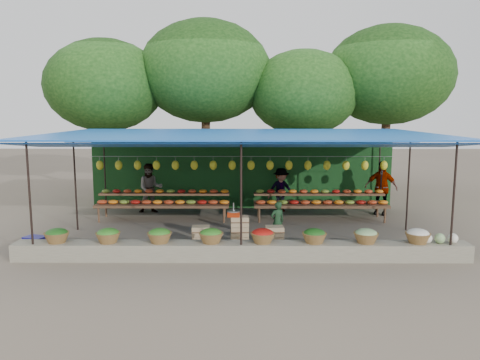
{
  "coord_description": "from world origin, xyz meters",
  "views": [
    {
      "loc": [
        0.03,
        -13.3,
        3.43
      ],
      "look_at": [
        -0.04,
        0.2,
        1.44
      ],
      "focal_mm": 35.0,
      "sensor_mm": 36.0,
      "label": 1
    }
  ],
  "objects_px": {
    "blue_crate_front": "(71,250)",
    "blue_crate_back": "(35,242)",
    "crate_counter": "(239,234)",
    "weighing_scale": "(234,213)",
    "vendor_seated": "(277,222)"
  },
  "relations": [
    {
      "from": "blue_crate_front",
      "to": "blue_crate_back",
      "type": "relative_size",
      "value": 1.12
    },
    {
      "from": "crate_counter",
      "to": "blue_crate_back",
      "type": "height_order",
      "value": "crate_counter"
    },
    {
      "from": "vendor_seated",
      "to": "blue_crate_front",
      "type": "relative_size",
      "value": 1.92
    },
    {
      "from": "crate_counter",
      "to": "blue_crate_back",
      "type": "distance_m",
      "value": 5.15
    },
    {
      "from": "blue_crate_front",
      "to": "vendor_seated",
      "type": "bearing_deg",
      "value": 32.43
    },
    {
      "from": "vendor_seated",
      "to": "blue_crate_back",
      "type": "xyz_separation_m",
      "value": [
        -6.16,
        -0.64,
        -0.39
      ]
    },
    {
      "from": "weighing_scale",
      "to": "blue_crate_front",
      "type": "bearing_deg",
      "value": -166.31
    },
    {
      "from": "crate_counter",
      "to": "blue_crate_back",
      "type": "relative_size",
      "value": 4.68
    },
    {
      "from": "blue_crate_front",
      "to": "blue_crate_back",
      "type": "bearing_deg",
      "value": 166.98
    },
    {
      "from": "blue_crate_front",
      "to": "weighing_scale",
      "type": "bearing_deg",
      "value": 31.31
    },
    {
      "from": "blue_crate_front",
      "to": "crate_counter",
      "type": "bearing_deg",
      "value": 30.88
    },
    {
      "from": "blue_crate_back",
      "to": "weighing_scale",
      "type": "bearing_deg",
      "value": 23.13
    },
    {
      "from": "weighing_scale",
      "to": "vendor_seated",
      "type": "relative_size",
      "value": 0.33
    },
    {
      "from": "vendor_seated",
      "to": "blue_crate_front",
      "type": "distance_m",
      "value": 5.2
    },
    {
      "from": "weighing_scale",
      "to": "blue_crate_front",
      "type": "height_order",
      "value": "weighing_scale"
    }
  ]
}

